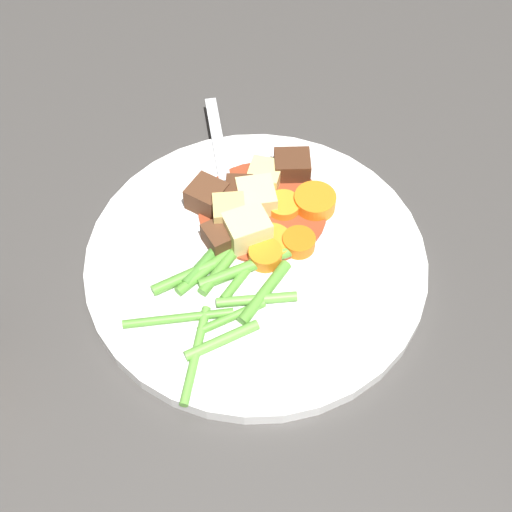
{
  "coord_description": "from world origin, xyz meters",
  "views": [
    {
      "loc": [
        -0.29,
        -0.14,
        0.47
      ],
      "look_at": [
        0.0,
        0.0,
        0.01
      ],
      "focal_mm": 50.32,
      "sensor_mm": 36.0,
      "label": 1
    }
  ],
  "objects": [
    {
      "name": "green_bean_6",
      "position": [
        -0.06,
        -0.01,
        0.02
      ],
      "size": [
        0.05,
        0.04,
        0.01
      ],
      "primitive_type": "cylinder",
      "rotation": [
        0.0,
        1.57,
        5.64
      ],
      "color": "#599E38",
      "rests_on": "dinner_plate"
    },
    {
      "name": "green_bean_11",
      "position": [
        -0.02,
        0.0,
        0.02
      ],
      "size": [
        0.06,
        0.01,
        0.01
      ],
      "primitive_type": "cylinder",
      "rotation": [
        0.0,
        1.57,
        6.17
      ],
      "color": "#599E38",
      "rests_on": "dinner_plate"
    },
    {
      "name": "green_bean_5",
      "position": [
        -0.04,
        0.04,
        0.02
      ],
      "size": [
        0.05,
        0.04,
        0.01
      ],
      "primitive_type": "cylinder",
      "rotation": [
        0.0,
        1.57,
        5.67
      ],
      "color": "#599E38",
      "rests_on": "dinner_plate"
    },
    {
      "name": "green_bean_3",
      "position": [
        -0.02,
        -0.0,
        0.02
      ],
      "size": [
        0.07,
        0.06,
        0.01
      ],
      "primitive_type": "cylinder",
      "rotation": [
        0.0,
        1.57,
        5.6
      ],
      "color": "#599E38",
      "rests_on": "dinner_plate"
    },
    {
      "name": "meat_chunk_3",
      "position": [
        0.04,
        0.04,
        0.02
      ],
      "size": [
        0.03,
        0.03,
        0.02
      ],
      "primitive_type": "cube",
      "rotation": [
        0.0,
        0.0,
        5.12
      ],
      "color": "#4C2B19",
      "rests_on": "dinner_plate"
    },
    {
      "name": "carrot_slice_2",
      "position": [
        0.0,
        -0.01,
        0.02
      ],
      "size": [
        0.03,
        0.03,
        0.01
      ],
      "primitive_type": "cylinder",
      "rotation": [
        0.0,
        0.0,
        1.24
      ],
      "color": "orange",
      "rests_on": "dinner_plate"
    },
    {
      "name": "green_bean_2",
      "position": [
        -0.02,
        0.03,
        0.02
      ],
      "size": [
        0.05,
        0.02,
        0.01
      ],
      "primitive_type": "cylinder",
      "rotation": [
        0.0,
        1.57,
        6.14
      ],
      "color": "#4C8E33",
      "rests_on": "dinner_plate"
    },
    {
      "name": "potato_chunk_0",
      "position": [
        0.07,
        0.03,
        0.02
      ],
      "size": [
        0.03,
        0.03,
        0.02
      ],
      "primitive_type": "cube",
      "rotation": [
        0.0,
        0.0,
        1.77
      ],
      "color": "#E5CC7A",
      "rests_on": "dinner_plate"
    },
    {
      "name": "meat_chunk_2",
      "position": [
        0.0,
        0.03,
        0.02
      ],
      "size": [
        0.04,
        0.04,
        0.02
      ],
      "primitive_type": "cube",
      "rotation": [
        0.0,
        0.0,
        0.98
      ],
      "color": "#56331E",
      "rests_on": "dinner_plate"
    },
    {
      "name": "potato_chunk_3",
      "position": [
        0.01,
        0.01,
        0.03
      ],
      "size": [
        0.04,
        0.04,
        0.03
      ],
      "primitive_type": "cube",
      "rotation": [
        0.0,
        0.0,
        2.42
      ],
      "color": "#EAD68C",
      "rests_on": "dinner_plate"
    },
    {
      "name": "green_bean_0",
      "position": [
        -0.03,
        -0.02,
        0.02
      ],
      "size": [
        0.06,
        0.02,
        0.01
      ],
      "primitive_type": "cylinder",
      "rotation": [
        0.0,
        1.57,
        6.15
      ],
      "color": "#599E38",
      "rests_on": "dinner_plate"
    },
    {
      "name": "carrot_slice_1",
      "position": [
        0.07,
        -0.02,
        0.02
      ],
      "size": [
        0.04,
        0.04,
        0.01
      ],
      "primitive_type": "cylinder",
      "rotation": [
        0.0,
        0.0,
        3.46
      ],
      "color": "orange",
      "rests_on": "dinner_plate"
    },
    {
      "name": "green_bean_8",
      "position": [
        -0.08,
        0.03,
        0.02
      ],
      "size": [
        0.05,
        0.07,
        0.01
      ],
      "primitive_type": "cylinder",
      "rotation": [
        0.0,
        1.57,
        5.29
      ],
      "color": "#599E38",
      "rests_on": "dinner_plate"
    },
    {
      "name": "green_bean_7",
      "position": [
        -0.1,
        0.0,
        0.02
      ],
      "size": [
        0.08,
        0.03,
        0.01
      ],
      "primitive_type": "cylinder",
      "rotation": [
        0.0,
        1.57,
        6.58
      ],
      "color": "#66AD42",
      "rests_on": "dinner_plate"
    },
    {
      "name": "meat_chunk_1",
      "position": [
        0.03,
        0.06,
        0.02
      ],
      "size": [
        0.03,
        0.03,
        0.02
      ],
      "primitive_type": "cube",
      "rotation": [
        0.0,
        0.0,
        1.48
      ],
      "color": "#56331E",
      "rests_on": "dinner_plate"
    },
    {
      "name": "green_bean_1",
      "position": [
        -0.08,
        -0.01,
        0.02
      ],
      "size": [
        0.05,
        0.04,
        0.01
      ],
      "primitive_type": "cylinder",
      "rotation": [
        0.0,
        1.57,
        5.64
      ],
      "color": "#66AD42",
      "rests_on": "dinner_plate"
    },
    {
      "name": "meat_chunk_0",
      "position": [
        0.09,
        0.01,
        0.02
      ],
      "size": [
        0.04,
        0.04,
        0.02
      ],
      "primitive_type": "cube",
      "rotation": [
        0.0,
        0.0,
        5.19
      ],
      "color": "#4C2B19",
      "rests_on": "dinner_plate"
    },
    {
      "name": "green_bean_10",
      "position": [
        -0.04,
        -0.02,
        0.02
      ],
      "size": [
        0.04,
        0.06,
        0.01
      ],
      "primitive_type": "cylinder",
      "rotation": [
        0.0,
        1.57,
        5.26
      ],
      "color": "#66AD42",
      "rests_on": "dinner_plate"
    },
    {
      "name": "potato_chunk_2",
      "position": [
        0.05,
        0.02,
        0.02
      ],
      "size": [
        0.04,
        0.04,
        0.02
      ],
      "primitive_type": "cube",
      "rotation": [
        0.0,
        0.0,
        2.2
      ],
      "color": "#EAD68C",
      "rests_on": "dinner_plate"
    },
    {
      "name": "potato_chunk_1",
      "position": [
        0.02,
        0.03,
        0.03
      ],
      "size": [
        0.03,
        0.03,
        0.03
      ],
      "primitive_type": "cube",
      "rotation": [
        0.0,
        0.0,
        2.1
      ],
      "color": "#DBBC6B",
      "rests_on": "dinner_plate"
    },
    {
      "name": "carrot_slice_4",
      "position": [
        0.05,
        -0.0,
        0.02
      ],
      "size": [
        0.03,
        0.03,
        0.01
      ],
      "primitive_type": "cylinder",
      "rotation": [
        0.0,
        0.0,
        6.23
      ],
      "color": "orange",
      "rests_on": "dinner_plate"
    },
    {
      "name": "stew_sauce",
      "position": [
        0.04,
        0.01,
        0.01
      ],
      "size": [
        0.11,
        0.11,
        0.0
      ],
      "primitive_type": "cylinder",
      "color": "#93381E",
      "rests_on": "dinner_plate"
    },
    {
      "name": "carrot_slice_0",
      "position": [
        0.02,
        -0.03,
        0.02
      ],
      "size": [
        0.04,
        0.04,
        0.01
      ],
      "primitive_type": "cylinder",
      "rotation": [
        0.0,
        0.0,
        5.26
      ],
      "color": "orange",
      "rests_on": "dinner_plate"
    },
    {
      "name": "ground_plane",
      "position": [
        0.0,
        0.0,
        0.0
      ],
      "size": [
        3.0,
        3.0,
        0.0
      ],
      "primitive_type": "plane",
      "color": "#423F3D"
    },
    {
      "name": "dinner_plate",
      "position": [
        0.0,
        0.0,
        0.01
      ],
      "size": [
        0.27,
        0.27,
        0.01
      ],
      "primitive_type": "cylinder",
      "color": "white",
      "rests_on": "ground_plane"
    },
    {
      "name": "green_bean_9",
      "position": [
        -0.03,
        0.03,
        0.02
      ],
      "size": [
        0.05,
        0.02,
        0.01
      ],
      "primitive_type": "cylinder",
      "rotation": [
        0.0,
        1.57,
        5.95
      ],
      "color": "#599E38",
      "rests_on": "dinner_plate"
    },
    {
      "name": "carrot_slice_3",
      "position": [
        0.01,
        -0.01,
        0.02
      ],
      "size": [
        0.05,
        0.05,
        0.01
      ],
      "primitive_type": "cylinder",
      "rotation": [
        0.0,
        0.0,
        2.5
      ],
      "color": "orange",
      "rests_on": "dinner_plate"
    },
    {
      "name": "green_bean_4",
      "position": [
        -0.03,
        0.02,
        0.02
      ],
      "size": [
        0.05,
        0.01,
        0.01
      ],
      "primitive_type": "cylinder",
      "rotation": [
        0.0,
        1.57,
        6.18
      ],
      "color": "#599E38",
      "rests_on": "dinner_plate"
    },
    {
      "name": "fork",
      "position": [
        0.06,
        0.06,
        0.01
      ],
      "size": [
        0.15,
        0.11,
        0.0
      ],
      "color": "silver",
      "rests_on": "dinner_plate"
    }
  ]
}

